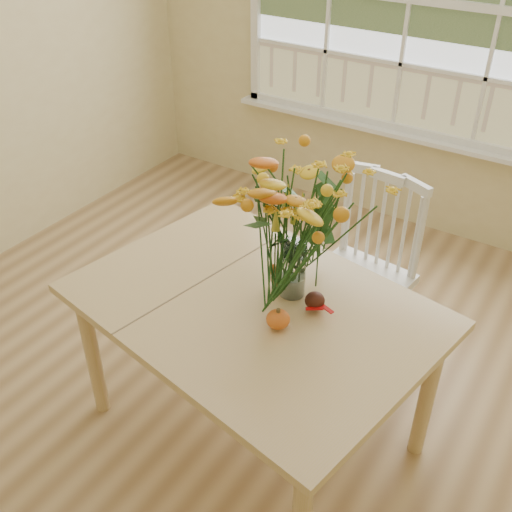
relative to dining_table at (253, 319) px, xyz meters
The scene contains 9 objects.
floor 0.75m from the dining_table, behind, with size 4.00×4.50×0.01m, color #99744A.
wall_back 2.36m from the dining_table, 97.28° to the left, with size 4.00×0.02×2.70m, color beige.
window 2.38m from the dining_table, 97.40° to the left, with size 2.42×0.12×1.74m.
dining_table is the anchor object (origin of this frame).
windsor_chair 0.84m from the dining_table, 78.38° to the left, with size 0.51×0.49×1.01m.
flower_vase 0.49m from the dining_table, 54.16° to the left, with size 0.51×0.51×0.61m.
pumpkin 0.22m from the dining_table, 25.14° to the right, with size 0.09×0.09×0.07m, color #D74E19.
turkey_figurine 0.20m from the dining_table, 75.42° to the left, with size 0.08×0.06×0.10m.
dark_gourd 0.28m from the dining_table, 23.73° to the left, with size 0.12×0.08×0.07m.
Camera 1 is at (1.34, -1.60, 2.33)m, focal length 42.00 mm.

